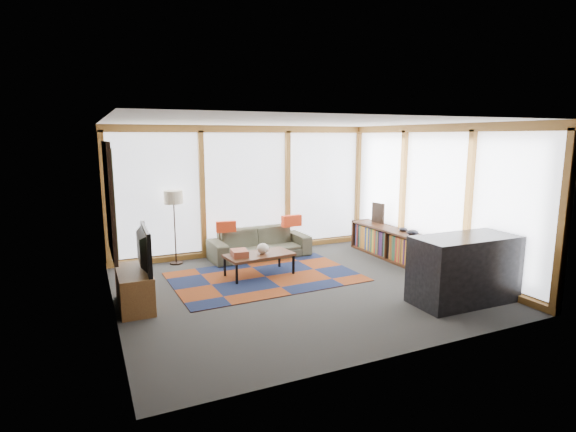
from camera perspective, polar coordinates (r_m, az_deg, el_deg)
name	(u,v)px	position (r m, az deg, el deg)	size (l,w,h in m)	color
ground	(298,287)	(7.29, 1.32, -9.05)	(5.50, 5.50, 0.00)	#282826
room_envelope	(310,187)	(7.66, 2.87, 3.71)	(5.52, 5.02, 2.62)	#3E342E
rug	(265,277)	(7.80, -2.89, -7.72)	(3.11, 2.00, 0.01)	maroon
sofa	(260,243)	(8.96, -3.63, -3.48)	(1.98, 0.77, 0.58)	#363629
pillow_left	(226,227)	(8.68, -7.87, -1.35)	(0.38, 0.11, 0.21)	red
pillow_right	(292,221)	(9.13, 0.46, -0.63)	(0.41, 0.12, 0.23)	red
floor_lamp	(175,228)	(8.69, -14.19, -1.44)	(0.35, 0.35, 1.40)	#312119
coffee_table	(259,265)	(7.84, -3.67, -6.20)	(1.16, 0.58, 0.39)	#371E0F
book_stack	(240,253)	(7.66, -6.18, -4.71)	(0.26, 0.32, 0.11)	brown
vase	(263,248)	(7.79, -3.22, -4.13)	(0.21, 0.21, 0.18)	beige
bookshelf	(394,245)	(9.05, 13.27, -3.54)	(0.43, 2.39, 0.60)	#371E0F
bowl_a	(413,232)	(8.55, 15.54, -2.02)	(0.22, 0.22, 0.11)	black
bowl_b	(403,229)	(8.85, 14.42, -1.66)	(0.16, 0.16, 0.08)	black
shelf_picture	(378,213)	(9.59, 11.37, 0.38)	(0.04, 0.32, 0.42)	black
tv_console	(134,289)	(6.79, -18.93, -8.72)	(0.44, 1.06, 0.53)	brown
television	(138,249)	(6.66, -18.48, -3.96)	(1.06, 0.14, 0.61)	black
bar_counter	(464,269)	(7.04, 21.46, -6.31)	(1.54, 0.72, 0.98)	black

